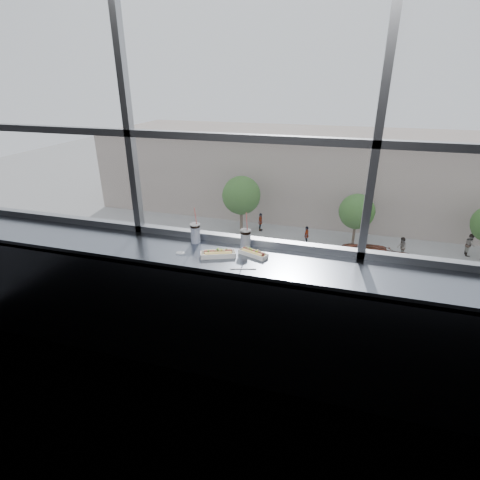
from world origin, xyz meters
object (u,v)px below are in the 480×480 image
(car_near_a, at_px, (135,277))
(pedestrian_d, at_px, (470,242))
(hotdog_tray_left, at_px, (218,254))
(pedestrian_c, at_px, (402,245))
(car_near_b, at_px, (217,293))
(tree_center, at_px, (357,212))
(hotdog_tray_right, at_px, (253,253))
(soda_cup_right, at_px, (246,239))
(car_near_d, at_px, (442,327))
(car_near_c, at_px, (292,304))
(loose_straw, at_px, (243,269))
(car_far_b, at_px, (381,256))
(pedestrian_b, at_px, (307,234))
(tree_left, at_px, (241,195))
(pedestrian_a, at_px, (260,220))
(soda_cup_left, at_px, (195,232))
(wrapper, at_px, (181,253))

(car_near_a, distance_m, pedestrian_d, 26.20)
(hotdog_tray_left, distance_m, pedestrian_c, 29.84)
(car_near_b, bearing_deg, pedestrian_c, -45.11)
(car_near_b, bearing_deg, tree_center, -31.54)
(hotdog_tray_left, bearing_deg, pedestrian_c, 56.21)
(hotdog_tray_right, bearing_deg, car_near_a, 147.56)
(hotdog_tray_right, distance_m, soda_cup_right, 0.15)
(car_near_d, relative_size, car_near_c, 1.05)
(car_near_c, bearing_deg, tree_center, -21.32)
(loose_straw, relative_size, pedestrian_c, 0.10)
(car_far_b, relative_size, pedestrian_b, 3.40)
(hotdog_tray_right, distance_m, pedestrian_d, 32.78)
(loose_straw, xyz_separation_m, tree_left, (-8.31, 28.47, -8.43))
(hotdog_tray_right, bearing_deg, pedestrian_b, 115.31)
(car_near_c, bearing_deg, car_far_b, -39.66)
(pedestrian_a, relative_size, tree_left, 0.39)
(hotdog_tray_left, relative_size, pedestrian_d, 0.13)
(hotdog_tray_right, xyz_separation_m, tree_center, (1.66, 28.22, -8.99))
(car_far_b, height_order, car_near_c, car_far_b)
(hotdog_tray_left, bearing_deg, car_far_b, 58.71)
(soda_cup_left, relative_size, pedestrian_b, 0.16)
(car_far_b, height_order, car_near_a, car_far_b)
(car_near_a, bearing_deg, pedestrian_d, -54.65)
(loose_straw, height_order, car_far_b, loose_straw)
(hotdog_tray_left, height_order, tree_left, hotdog_tray_left)
(soda_cup_left, height_order, pedestrian_d, soda_cup_left)
(hotdog_tray_right, bearing_deg, soda_cup_left, -171.36)
(soda_cup_right, relative_size, car_near_c, 0.06)
(car_near_b, height_order, tree_left, tree_left)
(tree_left, bearing_deg, soda_cup_left, -74.55)
(wrapper, bearing_deg, tree_left, 105.26)
(wrapper, distance_m, pedestrian_d, 33.09)
(car_near_c, height_order, pedestrian_a, pedestrian_a)
(soda_cup_left, distance_m, pedestrian_c, 29.73)
(hotdog_tray_left, height_order, loose_straw, hotdog_tray_left)
(soda_cup_right, xyz_separation_m, tree_center, (1.76, 28.12, -9.06))
(loose_straw, relative_size, car_near_d, 0.03)
(pedestrian_b, xyz_separation_m, tree_left, (-6.10, 0.89, 2.62))
(car_near_a, distance_m, pedestrian_a, 14.12)
(hotdog_tray_left, relative_size, car_near_c, 0.05)
(car_near_c, relative_size, pedestrian_b, 2.91)
(soda_cup_left, bearing_deg, car_near_c, 94.10)
(soda_cup_left, distance_m, soda_cup_right, 0.46)
(soda_cup_left, xyz_separation_m, loose_straw, (0.54, -0.37, -0.09))
(pedestrian_d, bearing_deg, tree_left, 92.27)
(soda_cup_left, bearing_deg, pedestrian_c, 77.57)
(hotdog_tray_right, distance_m, wrapper, 0.60)
(loose_straw, height_order, pedestrian_c, loose_straw)
(soda_cup_right, relative_size, loose_straw, 1.68)
(pedestrian_a, distance_m, tree_center, 8.73)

